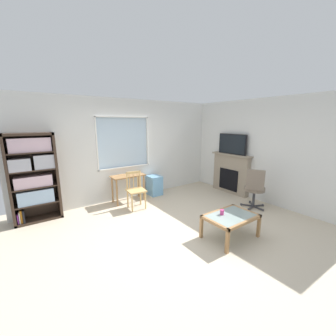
% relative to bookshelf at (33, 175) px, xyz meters
% --- Properties ---
extents(ground, '(6.54, 5.46, 0.02)m').
position_rel_bookshelf_xyz_m(ground, '(2.21, -1.99, -1.02)').
color(ground, beige).
extents(wall_back_with_window, '(5.54, 0.15, 2.68)m').
position_rel_bookshelf_xyz_m(wall_back_with_window, '(2.21, 0.24, 0.30)').
color(wall_back_with_window, silver).
rests_on(wall_back_with_window, ground).
extents(wall_right, '(0.12, 4.66, 2.68)m').
position_rel_bookshelf_xyz_m(wall_right, '(5.03, -1.99, 0.33)').
color(wall_right, silver).
rests_on(wall_right, ground).
extents(bookshelf, '(0.90, 0.38, 1.87)m').
position_rel_bookshelf_xyz_m(bookshelf, '(0.00, 0.00, 0.00)').
color(bookshelf, '#38281E').
rests_on(bookshelf, ground).
extents(desk_under_window, '(0.86, 0.42, 0.72)m').
position_rel_bookshelf_xyz_m(desk_under_window, '(2.07, -0.11, -0.43)').
color(desk_under_window, '#A37547').
rests_on(desk_under_window, ground).
extents(wooden_chair, '(0.46, 0.44, 0.90)m').
position_rel_bookshelf_xyz_m(wooden_chair, '(2.03, -0.62, -0.55)').
color(wooden_chair, tan).
rests_on(wooden_chair, ground).
extents(plastic_drawer_unit, '(0.35, 0.40, 0.56)m').
position_rel_bookshelf_xyz_m(plastic_drawer_unit, '(2.91, -0.06, -0.73)').
color(plastic_drawer_unit, '#72ADDB').
rests_on(plastic_drawer_unit, ground).
extents(fireplace, '(0.26, 1.28, 1.17)m').
position_rel_bookshelf_xyz_m(fireplace, '(4.88, -1.20, -0.42)').
color(fireplace, gray).
rests_on(fireplace, ground).
extents(tv, '(0.06, 0.92, 0.58)m').
position_rel_bookshelf_xyz_m(tv, '(4.86, -1.20, 0.45)').
color(tv, black).
rests_on(tv, fireplace).
extents(office_chair, '(0.61, 0.57, 1.00)m').
position_rel_bookshelf_xyz_m(office_chair, '(4.35, -2.33, -0.46)').
color(office_chair, '#7A6B5B').
rests_on(office_chair, ground).
extents(coffee_table, '(0.93, 0.64, 0.43)m').
position_rel_bookshelf_xyz_m(coffee_table, '(2.81, -2.86, -0.64)').
color(coffee_table, '#8C9E99').
rests_on(coffee_table, ground).
extents(sippy_cup, '(0.07, 0.07, 0.09)m').
position_rel_bookshelf_xyz_m(sippy_cup, '(2.70, -2.75, -0.53)').
color(sippy_cup, '#DB3D84').
rests_on(sippy_cup, coffee_table).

